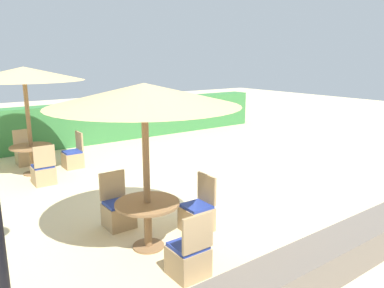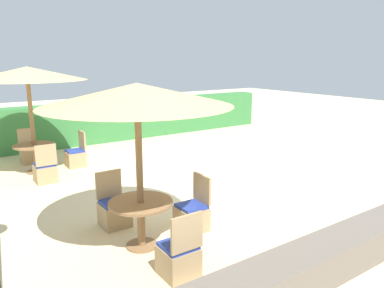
% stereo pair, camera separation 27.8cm
% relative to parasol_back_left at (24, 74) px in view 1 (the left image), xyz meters
% --- Properties ---
extents(ground_plane, '(40.00, 40.00, 0.00)m').
position_rel_parasol_back_left_xyz_m(ground_plane, '(2.82, -3.42, -2.44)').
color(ground_plane, beige).
extents(hedge_row, '(13.00, 0.70, 1.35)m').
position_rel_parasol_back_left_xyz_m(hedge_row, '(2.82, 2.46, -1.77)').
color(hedge_row, '#387A3D').
rests_on(hedge_row, ground_plane).
extents(stone_border, '(10.00, 0.56, 0.48)m').
position_rel_parasol_back_left_xyz_m(stone_border, '(2.82, -6.97, -2.20)').
color(stone_border, '#6B6056').
rests_on(stone_border, ground_plane).
extents(parasol_back_left, '(2.77, 2.77, 2.61)m').
position_rel_parasol_back_left_xyz_m(parasol_back_left, '(0.00, 0.00, 0.00)').
color(parasol_back_left, olive).
rests_on(parasol_back_left, ground_plane).
extents(round_table_back_left, '(0.99, 0.99, 0.71)m').
position_rel_parasol_back_left_xyz_m(round_table_back_left, '(0.00, -0.00, -1.89)').
color(round_table_back_left, olive).
rests_on(round_table_back_left, ground_plane).
extents(patio_chair_back_left_east, '(0.46, 0.46, 0.93)m').
position_rel_parasol_back_left_xyz_m(patio_chair_back_left_east, '(1.00, -0.04, -2.18)').
color(patio_chair_back_left_east, tan).
rests_on(patio_chair_back_left_east, ground_plane).
extents(patio_chair_back_left_north, '(0.46, 0.46, 0.93)m').
position_rel_parasol_back_left_xyz_m(patio_chair_back_left_north, '(0.06, 1.01, -2.18)').
color(patio_chair_back_left_north, tan).
rests_on(patio_chair_back_left_north, ground_plane).
extents(patio_chair_back_left_south, '(0.46, 0.46, 0.93)m').
position_rel_parasol_back_left_xyz_m(patio_chair_back_left_south, '(0.01, -0.95, -2.18)').
color(patio_chair_back_left_south, tan).
rests_on(patio_chair_back_left_south, ground_plane).
extents(parasol_front_left, '(2.72, 2.72, 2.48)m').
position_rel_parasol_back_left_xyz_m(parasol_front_left, '(0.46, -4.90, -0.13)').
color(parasol_front_left, olive).
rests_on(parasol_front_left, ground_plane).
extents(round_table_front_left, '(0.96, 0.96, 0.73)m').
position_rel_parasol_back_left_xyz_m(round_table_front_left, '(0.46, -4.90, -1.89)').
color(round_table_front_left, olive).
rests_on(round_table_front_left, ground_plane).
extents(patio_chair_front_left_south, '(0.46, 0.46, 0.93)m').
position_rel_parasol_back_left_xyz_m(patio_chair_front_left_south, '(0.51, -5.89, -2.18)').
color(patio_chair_front_left_south, tan).
rests_on(patio_chair_front_left_south, ground_plane).
extents(patio_chair_front_left_north, '(0.46, 0.46, 0.93)m').
position_rel_parasol_back_left_xyz_m(patio_chair_front_left_north, '(0.41, -3.97, -2.18)').
color(patio_chair_front_left_north, tan).
rests_on(patio_chair_front_left_north, ground_plane).
extents(patio_chair_front_left_east, '(0.46, 0.46, 0.93)m').
position_rel_parasol_back_left_xyz_m(patio_chair_front_left_east, '(1.42, -4.87, -2.18)').
color(patio_chair_front_left_east, tan).
rests_on(patio_chair_front_left_east, ground_plane).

